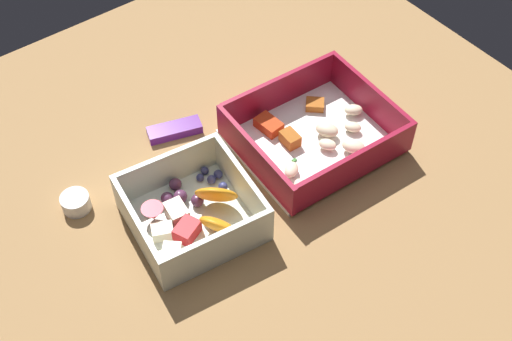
% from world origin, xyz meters
% --- Properties ---
extents(table_surface, '(0.80, 0.80, 0.02)m').
position_xyz_m(table_surface, '(0.00, 0.00, 0.01)').
color(table_surface, '#9E7547').
rests_on(table_surface, ground).
extents(pasta_container, '(0.20, 0.17, 0.05)m').
position_xyz_m(pasta_container, '(0.08, -0.00, 0.04)').
color(pasta_container, white).
rests_on(pasta_container, table_surface).
extents(fruit_bowl, '(0.15, 0.15, 0.06)m').
position_xyz_m(fruit_bowl, '(-0.11, -0.02, 0.04)').
color(fruit_bowl, silver).
rests_on(fruit_bowl, table_surface).
extents(candy_bar, '(0.07, 0.04, 0.01)m').
position_xyz_m(candy_bar, '(-0.05, 0.12, 0.03)').
color(candy_bar, '#51197A').
rests_on(candy_bar, table_surface).
extents(paper_cup_liner, '(0.03, 0.03, 0.02)m').
position_xyz_m(paper_cup_liner, '(-0.21, 0.09, 0.03)').
color(paper_cup_liner, white).
rests_on(paper_cup_liner, table_surface).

